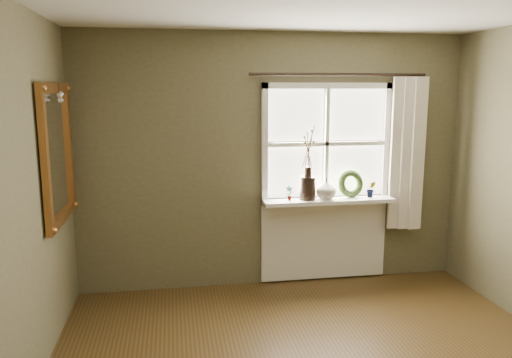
{
  "coord_description": "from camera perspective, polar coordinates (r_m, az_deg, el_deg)",
  "views": [
    {
      "loc": [
        -1.02,
        -2.72,
        2.04
      ],
      "look_at": [
        -0.3,
        1.55,
        1.25
      ],
      "focal_mm": 35.0,
      "sensor_mm": 36.0,
      "label": 1
    }
  ],
  "objects": [
    {
      "name": "curtain_rod",
      "position": [
        5.17,
        9.52,
        11.7
      ],
      "size": [
        1.84,
        0.03,
        0.03
      ],
      "primitive_type": "cylinder",
      "rotation": [
        0.0,
        1.57,
        0.0
      ],
      "color": "black",
      "rests_on": "wall_back"
    },
    {
      "name": "curtain",
      "position": [
        5.46,
        16.78,
        2.74
      ],
      "size": [
        0.36,
        0.12,
        1.59
      ],
      "primitive_type": "cube",
      "color": "silver",
      "rests_on": "wall_back"
    },
    {
      "name": "wall_back",
      "position": [
        5.17,
        1.93,
        2.05
      ],
      "size": [
        4.0,
        0.1,
        2.6
      ],
      "primitive_type": "cube",
      "color": "brown",
      "rests_on": "ground"
    },
    {
      "name": "wreath",
      "position": [
        5.3,
        10.76,
        -0.87
      ],
      "size": [
        0.31,
        0.19,
        0.3
      ],
      "primitive_type": "torus",
      "rotation": [
        1.36,
        0.0,
        0.21
      ],
      "color": "#2F471F",
      "rests_on": "window_sill"
    },
    {
      "name": "dark_jug",
      "position": [
        5.12,
        5.92,
        -1.04
      ],
      "size": [
        0.21,
        0.21,
        0.24
      ],
      "primitive_type": "cylinder",
      "rotation": [
        0.0,
        0.0,
        -0.34
      ],
      "color": "black",
      "rests_on": "window_sill"
    },
    {
      "name": "potted_plant_left",
      "position": [
        5.08,
        3.82,
        -1.62
      ],
      "size": [
        0.08,
        0.06,
        0.15
      ],
      "primitive_type": "imported",
      "rotation": [
        0.0,
        0.0,
        0.03
      ],
      "color": "#2F471F",
      "rests_on": "window_sill"
    },
    {
      "name": "window_apron",
      "position": [
        5.42,
        7.76,
        -6.75
      ],
      "size": [
        1.36,
        0.04,
        0.88
      ],
      "primitive_type": "cube",
      "color": "white",
      "rests_on": "ground"
    },
    {
      "name": "cream_vase",
      "position": [
        5.18,
        8.02,
        -1.07
      ],
      "size": [
        0.26,
        0.26,
        0.22
      ],
      "primitive_type": "imported",
      "rotation": [
        0.0,
        0.0,
        0.26
      ],
      "color": "beige",
      "rests_on": "window_sill"
    },
    {
      "name": "potted_plant_right",
      "position": [
        5.35,
        13.01,
        -1.13
      ],
      "size": [
        0.11,
        0.09,
        0.17
      ],
      "primitive_type": "imported",
      "rotation": [
        0.0,
        0.0,
        -0.19
      ],
      "color": "#2F471F",
      "rests_on": "window_sill"
    },
    {
      "name": "gilt_mirror",
      "position": [
        4.45,
        -21.73,
        2.74
      ],
      "size": [
        0.1,
        0.97,
        1.16
      ],
      "color": "white",
      "rests_on": "wall_left"
    },
    {
      "name": "window_sill",
      "position": [
        5.21,
        8.24,
        -2.46
      ],
      "size": [
        1.36,
        0.26,
        0.04
      ],
      "primitive_type": "cube",
      "color": "white",
      "rests_on": "wall_back"
    },
    {
      "name": "window_frame",
      "position": [
        5.22,
        8.04,
        4.02
      ],
      "size": [
        1.36,
        0.06,
        1.24
      ],
      "color": "white",
      "rests_on": "wall_back"
    }
  ]
}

